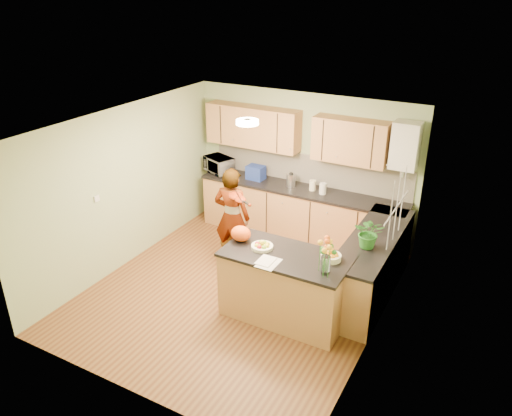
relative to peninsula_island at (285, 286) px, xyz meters
The scene contains 28 objects.
floor 0.98m from the peninsula_island, 167.16° to the left, with size 4.50×4.50×0.00m, color #5B311A.
ceiling 2.20m from the peninsula_island, 167.16° to the left, with size 4.00×4.50×0.02m, color white.
wall_back 2.69m from the peninsula_island, 108.96° to the left, with size 4.00×0.02×2.50m, color #9CAE7C.
wall_front 2.35m from the peninsula_island, 112.16° to the right, with size 4.00×0.02×2.50m, color #9CAE7C.
wall_left 2.95m from the peninsula_island, behind, with size 0.02×4.50×2.50m, color #9CAE7C.
wall_right 1.41m from the peninsula_island, ahead, with size 0.02×4.50×2.50m, color #9CAE7C.
back_counter 2.26m from the peninsula_island, 109.03° to the left, with size 3.64×0.62×0.94m.
right_counter 1.35m from the peninsula_island, 50.41° to the left, with size 0.62×2.24×0.94m.
splashback 2.64m from the peninsula_island, 106.93° to the left, with size 3.60×0.02×0.52m, color silver.
upper_cabinets 2.84m from the peninsula_island, 114.07° to the left, with size 3.20×0.34×0.70m.
boiler 2.82m from the peninsula_island, 69.31° to the left, with size 0.40×0.30×0.86m.
window_right 1.76m from the peninsula_island, 34.43° to the left, with size 0.01×1.30×1.05m.
light_switch 2.97m from the peninsula_island, behind, with size 0.02×0.09×0.09m, color silver.
ceiling_lamp 2.21m from the peninsula_island, 149.64° to the left, with size 0.30×0.30×0.07m.
peninsula_island is the anchor object (origin of this frame).
fruit_dish 0.62m from the peninsula_island, behind, with size 0.29×0.29×0.10m.
orange_bowl 0.78m from the peninsula_island, 15.26° to the left, with size 0.26×0.26×0.15m.
flower_vase 1.02m from the peninsula_island, 16.70° to the right, with size 0.28×0.28×0.51m.
orange_bag 0.91m from the peninsula_island, behind, with size 0.28×0.24×0.21m, color #E14B12.
papers 0.57m from the peninsula_island, 108.43° to the right, with size 0.24×0.33×0.01m, color silver.
violinist 1.64m from the peninsula_island, 146.84° to the left, with size 0.59×0.38×1.60m, color tan.
violin 1.55m from the peninsula_island, 150.09° to the left, with size 0.66×0.27×0.13m, color #540C05, non-canonical shape.
microwave 3.27m from the peninsula_island, 138.01° to the left, with size 0.52×0.35×0.29m, color silver.
blue_box 2.77m from the peninsula_island, 126.89° to the left, with size 0.31×0.22×0.24m, color navy.
kettle 2.44m from the peninsula_island, 113.51° to the left, with size 0.15×0.15×0.29m.
jar_cream 2.31m from the peninsula_island, 104.09° to the left, with size 0.11×0.11×0.17m, color #EEE6BE.
jar_white 2.20m from the peninsula_island, 99.10° to the left, with size 0.12×0.12×0.18m, color silver.
potted_plant 1.30m from the peninsula_island, 39.27° to the left, with size 0.39×0.33×0.43m, color #2C7527.
Camera 1 is at (3.16, -5.26, 4.16)m, focal length 35.00 mm.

